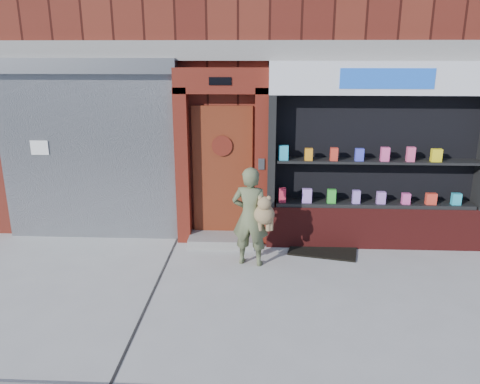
{
  "coord_description": "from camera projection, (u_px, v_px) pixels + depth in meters",
  "views": [
    {
      "loc": [
        -0.1,
        -5.62,
        3.13
      ],
      "look_at": [
        -0.41,
        1.0,
        1.14
      ],
      "focal_mm": 35.0,
      "sensor_mm": 36.0,
      "label": 1
    }
  ],
  "objects": [
    {
      "name": "ground",
      "position": [
        267.0,
        295.0,
        6.27
      ],
      "size": [
        80.0,
        80.0,
        0.0
      ],
      "primitive_type": "plane",
      "color": "#9E9E99",
      "rests_on": "ground"
    },
    {
      "name": "building",
      "position": [
        268.0,
        13.0,
        10.86
      ],
      "size": [
        12.0,
        8.16,
        8.0
      ],
      "color": "#501912",
      "rests_on": "ground"
    },
    {
      "name": "shutter_bay",
      "position": [
        87.0,
        140.0,
        7.76
      ],
      "size": [
        3.1,
        0.3,
        3.04
      ],
      "color": "gray",
      "rests_on": "ground"
    },
    {
      "name": "red_door_bay",
      "position": [
        222.0,
        158.0,
        7.67
      ],
      "size": [
        1.52,
        0.58,
        2.9
      ],
      "color": "#5E1910",
      "rests_on": "ground"
    },
    {
      "name": "pharmacy_bay",
      "position": [
        376.0,
        165.0,
        7.53
      ],
      "size": [
        3.5,
        0.41,
        3.0
      ],
      "color": "#5B1715",
      "rests_on": "ground"
    },
    {
      "name": "woman",
      "position": [
        252.0,
        216.0,
        6.98
      ],
      "size": [
        0.67,
        0.47,
        1.53
      ],
      "color": "#596240",
      "rests_on": "ground"
    },
    {
      "name": "doormat",
      "position": [
        323.0,
        249.0,
        7.71
      ],
      "size": [
        1.21,
        0.97,
        0.03
      ],
      "primitive_type": "cube",
      "rotation": [
        0.0,
        0.0,
        -0.22
      ],
      "color": "black",
      "rests_on": "ground"
    }
  ]
}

